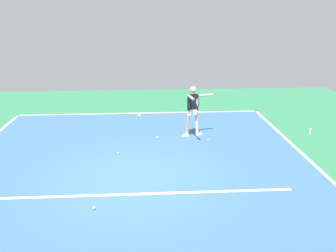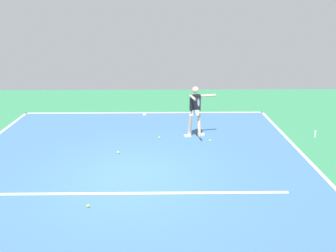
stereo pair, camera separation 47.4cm
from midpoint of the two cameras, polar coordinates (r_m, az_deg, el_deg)
The scene contains 12 objects.
ground_plane at distance 9.22m, azimuth -4.30°, elevation -8.43°, with size 20.82×20.82×0.00m, color #2D754C.
court_surface at distance 9.22m, azimuth -4.30°, elevation -8.42°, with size 10.23×12.00×0.00m, color #38608E.
court_line_baseline_near at distance 14.76m, azimuth -2.98°, elevation 2.21°, with size 10.23×0.10×0.01m, color white.
court_line_sideline_left at distance 10.24m, azimuth 25.55°, elevation -7.43°, with size 0.10×12.00×0.01m, color white.
court_line_service at distance 8.47m, azimuth -4.63°, elevation -11.07°, with size 7.67×0.10×0.01m, color white.
court_line_centre_mark at distance 14.56m, azimuth -3.01°, elevation 1.99°, with size 0.10×0.30×0.01m, color white.
tennis_player at distance 11.73m, azimuth 5.74°, elevation 2.93°, with size 1.07×1.25×1.77m.
tennis_ball_by_baseline at distance 8.05m, azimuth -11.41°, elevation -12.89°, with size 0.07×0.07×0.07m, color #C6E53D.
tennis_ball_near_service_line at distance 11.63m, azimuth 8.10°, elevation -2.45°, with size 0.07×0.07×0.07m, color #C6E53D.
tennis_ball_near_player at distance 10.67m, azimuth -6.98°, elevation -4.39°, with size 0.07×0.07×0.07m, color #C6E53D.
tennis_ball_by_sideline at distance 11.80m, azimuth -0.30°, elevation -1.94°, with size 0.07×0.07×0.07m, color yellow.
water_bottle at distance 13.07m, azimuth 24.17°, elevation -1.20°, with size 0.07×0.07×0.22m, color white.
Camera 2 is at (-0.80, 8.19, 4.21)m, focal length 36.76 mm.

